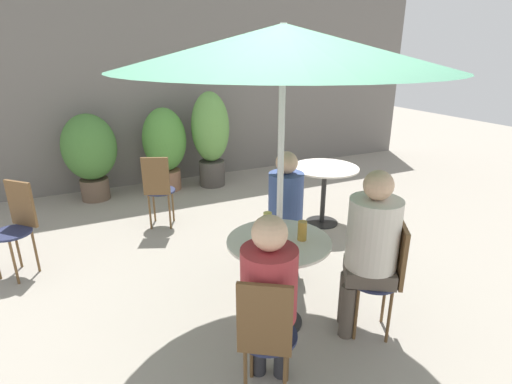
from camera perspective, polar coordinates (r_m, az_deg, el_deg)
The scene contains 19 objects.
ground_plane at distance 3.34m, azimuth 0.53°, elevation -18.56°, with size 20.00×20.00×0.00m, color gray.
storefront_wall at distance 6.48m, azimuth -15.52°, elevation 14.16°, with size 10.00×0.06×3.00m.
cafe_table_near at distance 3.07m, azimuth 3.24°, elevation -9.57°, with size 0.78×0.78×0.73m.
cafe_table_far at distance 4.90m, azimuth 9.74°, elevation 1.80°, with size 0.81×0.81×0.73m.
bistro_chair_0 at distance 2.42m, azimuth 1.44°, elevation -19.35°, with size 0.41×0.41×0.91m.
bistro_chair_1 at distance 3.13m, azimuth 18.21°, elevation -10.53°, with size 0.41×0.41×0.91m.
bistro_chair_2 at distance 3.79m, azimuth 4.31°, elevation -3.97°, with size 0.41×0.41×0.91m.
bistro_chair_3 at distance 4.84m, azimuth -13.81°, elevation 0.89°, with size 0.39×0.40×0.91m.
bistro_chair_4 at distance 4.39m, azimuth -30.96°, elevation -3.47°, with size 0.42×0.41×0.91m.
seated_person_0 at distance 2.43m, azimuth 1.89°, elevation -13.97°, with size 0.41×0.42×1.21m.
seated_person_1 at distance 3.00m, azimuth 15.99°, elevation -6.90°, with size 0.47×0.46×1.30m.
seated_person_2 at distance 3.59m, azimuth 4.23°, elevation -2.00°, with size 0.38×0.39×1.24m.
beer_glass_0 at distance 2.98m, azimuth 6.62°, elevation -5.52°, with size 0.07×0.07×0.15m.
beer_glass_1 at distance 3.09m, azimuth 1.66°, elevation -4.32°, with size 0.07×0.07×0.16m.
beer_glass_2 at distance 2.83m, azimuth 1.00°, elevation -6.24°, with size 0.07×0.07×0.20m.
potted_plant_0 at distance 6.06m, azimuth -22.66°, elevation 5.45°, with size 0.74×0.74×1.23m.
potted_plant_1 at distance 6.18m, azimuth -12.91°, elevation 6.64°, with size 0.65×0.65×1.25m.
potted_plant_2 at distance 6.23m, azimuth -6.51°, elevation 8.20°, with size 0.58×0.58×1.47m.
umbrella at distance 2.67m, azimuth 3.90°, elevation 19.91°, with size 2.19×2.19×2.22m.
Camera 1 is at (-1.14, -2.35, 2.08)m, focal length 28.00 mm.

